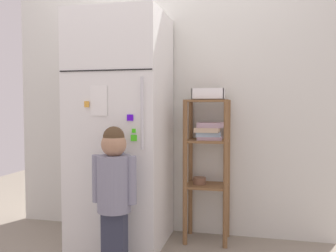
% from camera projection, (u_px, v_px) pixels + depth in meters
% --- Properties ---
extents(ground_plane, '(6.00, 6.00, 0.00)m').
position_uv_depth(ground_plane, '(155.00, 245.00, 2.79)').
color(ground_plane, gray).
extents(kitchen_wall_back, '(2.75, 0.03, 2.28)m').
position_uv_depth(kitchen_wall_back, '(166.00, 98.00, 3.08)').
color(kitchen_wall_back, silver).
rests_on(kitchen_wall_back, ground).
extents(refrigerator, '(0.70, 0.66, 1.78)m').
position_uv_depth(refrigerator, '(121.00, 130.00, 2.82)').
color(refrigerator, white).
rests_on(refrigerator, ground).
extents(child_standing, '(0.31, 0.23, 0.95)m').
position_uv_depth(child_standing, '(114.00, 183.00, 2.36)').
color(child_standing, '#34384C').
rests_on(child_standing, ground).
extents(pantry_shelf_unit, '(0.35, 0.28, 1.13)m').
position_uv_depth(pantry_shelf_unit, '(207.00, 152.00, 2.85)').
color(pantry_shelf_unit, brown).
rests_on(pantry_shelf_unit, ground).
extents(fruit_bin, '(0.25, 0.17, 0.09)m').
position_uv_depth(fruit_bin, '(210.00, 95.00, 2.82)').
color(fruit_bin, white).
rests_on(fruit_bin, pantry_shelf_unit).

